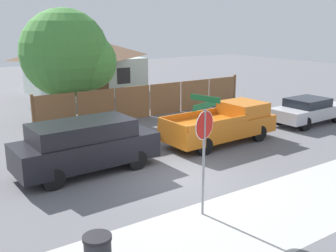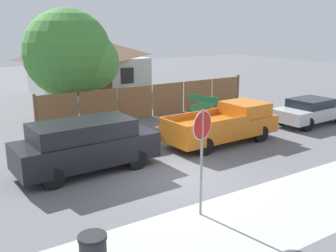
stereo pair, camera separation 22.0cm
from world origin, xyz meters
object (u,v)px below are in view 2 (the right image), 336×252
parked_sedan (312,111)px  orange_pickup (225,124)px  oak_tree (73,55)px  red_suv (86,144)px  stop_sign (202,135)px  house (88,64)px

parked_sedan → orange_pickup: bearing=178.1°
oak_tree → red_suv: oak_tree is taller
orange_pickup → red_suv: bearing=178.2°
orange_pickup → stop_sign: 7.06m
parked_sedan → stop_sign: (-10.89, -4.75, 1.53)m
oak_tree → parked_sedan: (9.84, -7.41, -2.75)m
house → oak_tree: size_ratio=1.33×
red_suv → parked_sedan: red_suv is taller
parked_sedan → stop_sign: bearing=-158.3°
parked_sedan → stop_sign: stop_sign is taller
orange_pickup → parked_sedan: orange_pickup is taller
oak_tree → orange_pickup: bearing=-61.8°
house → stop_sign: (-4.85, -19.69, 0.09)m
house → red_suv: house is taller
oak_tree → orange_pickup: 8.81m
oak_tree → orange_pickup: oak_tree is taller
orange_pickup → parked_sedan: bearing=-1.9°
parked_sedan → oak_tree: bearing=141.2°
house → red_suv: 16.21m
house → stop_sign: house is taller
house → red_suv: (-6.19, -14.94, -1.17)m
oak_tree → stop_sign: size_ratio=1.78×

